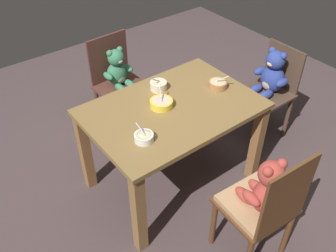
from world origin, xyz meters
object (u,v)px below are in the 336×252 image
at_px(porridge_bowl_yellow_center, 161,103).
at_px(porridge_bowl_cream_far_center, 158,85).
at_px(teddy_chair_near_right, 271,81).
at_px(teddy_chair_near_front, 264,198).
at_px(porridge_bowl_terracotta_near_right, 218,84).
at_px(dining_table, 172,121).
at_px(porridge_bowl_white_near_left, 144,137).
at_px(teddy_chair_far_center, 118,76).

xyz_separation_m(porridge_bowl_yellow_center, porridge_bowl_cream_far_center, (0.11, 0.18, 0.01)).
relative_size(teddy_chair_near_right, porridge_bowl_cream_far_center, 6.40).
distance_m(porridge_bowl_yellow_center, porridge_bowl_cream_far_center, 0.21).
xyz_separation_m(teddy_chair_near_right, porridge_bowl_cream_far_center, (-0.98, 0.26, 0.20)).
relative_size(teddy_chair_near_front, porridge_bowl_cream_far_center, 7.09).
bearing_deg(porridge_bowl_terracotta_near_right, dining_table, 178.27).
distance_m(porridge_bowl_cream_far_center, porridge_bowl_white_near_left, 0.57).
relative_size(dining_table, teddy_chair_near_right, 1.41).
bearing_deg(porridge_bowl_terracotta_near_right, porridge_bowl_white_near_left, -168.55).
height_order(teddy_chair_far_center, porridge_bowl_cream_far_center, teddy_chair_far_center).
relative_size(teddy_chair_far_center, porridge_bowl_terracotta_near_right, 6.18).
height_order(teddy_chair_near_right, porridge_bowl_terracotta_near_right, porridge_bowl_terracotta_near_right).
distance_m(porridge_bowl_cream_far_center, porridge_bowl_terracotta_near_right, 0.43).
distance_m(porridge_bowl_yellow_center, porridge_bowl_white_near_left, 0.36).
xyz_separation_m(teddy_chair_far_center, teddy_chair_near_right, (0.97, -0.88, 0.02)).
bearing_deg(porridge_bowl_white_near_left, teddy_chair_near_right, 5.66).
height_order(teddy_chair_far_center, teddy_chair_near_front, teddy_chair_near_front).
distance_m(dining_table, porridge_bowl_white_near_left, 0.42).
bearing_deg(teddy_chair_near_front, porridge_bowl_white_near_left, 32.46).
bearing_deg(porridge_bowl_white_near_left, porridge_bowl_terracotta_near_right, 11.45).
height_order(dining_table, porridge_bowl_cream_far_center, porridge_bowl_cream_far_center).
height_order(teddy_chair_far_center, porridge_bowl_terracotta_near_right, teddy_chair_far_center).
bearing_deg(teddy_chair_near_right, porridge_bowl_white_near_left, 6.02).
relative_size(porridge_bowl_yellow_center, porridge_bowl_white_near_left, 1.25).
relative_size(porridge_bowl_cream_far_center, porridge_bowl_terracotta_near_right, 0.93).
distance_m(teddy_chair_near_front, porridge_bowl_cream_far_center, 1.09).
relative_size(teddy_chair_near_front, porridge_bowl_white_near_left, 7.19).
distance_m(porridge_bowl_white_near_left, porridge_bowl_terracotta_near_right, 0.78).
distance_m(teddy_chair_near_right, porridge_bowl_cream_far_center, 1.03).
bearing_deg(dining_table, porridge_bowl_yellow_center, 138.95).
bearing_deg(porridge_bowl_cream_far_center, teddy_chair_far_center, 88.93).
height_order(porridge_bowl_yellow_center, porridge_bowl_cream_far_center, porridge_bowl_yellow_center).
height_order(dining_table, teddy_chair_near_right, teddy_chair_near_right).
bearing_deg(dining_table, teddy_chair_near_front, -88.84).
bearing_deg(dining_table, teddy_chair_far_center, 85.63).
distance_m(teddy_chair_far_center, teddy_chair_near_right, 1.30).
bearing_deg(porridge_bowl_cream_far_center, teddy_chair_near_front, -91.94).
relative_size(teddy_chair_far_center, teddy_chair_near_right, 1.04).
xyz_separation_m(porridge_bowl_yellow_center, porridge_bowl_terracotta_near_right, (0.47, -0.06, 0.00)).
height_order(teddy_chair_far_center, porridge_bowl_white_near_left, teddy_chair_far_center).
height_order(teddy_chair_near_right, porridge_bowl_cream_far_center, porridge_bowl_cream_far_center).
xyz_separation_m(dining_table, porridge_bowl_cream_far_center, (0.05, 0.23, 0.16)).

